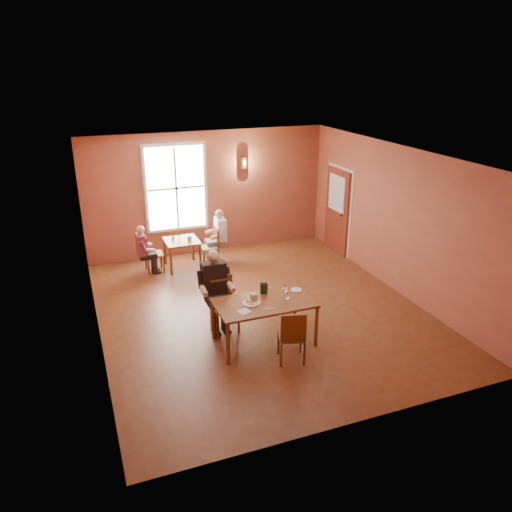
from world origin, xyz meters
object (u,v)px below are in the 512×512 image
object	(u,v)px
chair_empty	(291,335)
chair_diner_maroon	(154,253)
chair_diner_main	(224,305)
second_table	(182,254)
diner_maroon	(152,249)
diner_main	(225,295)
diner_white	(210,239)
chair_diner_white	(209,246)
main_table	(264,322)

from	to	relation	value
chair_empty	chair_diner_maroon	distance (m)	4.65
chair_diner_main	chair_empty	bearing A→B (deg)	118.44
chair_diner_main	chair_diner_maroon	bearing A→B (deg)	-77.42
second_table	chair_diner_maroon	xyz separation A→B (m)	(-0.65, 0.00, 0.10)
chair_diner_main	diner_maroon	xyz separation A→B (m)	(-0.73, 3.12, 0.06)
chair_diner_main	chair_empty	xyz separation A→B (m)	(0.71, -1.31, -0.03)
second_table	diner_maroon	bearing A→B (deg)	180.00
diner_main	chair_empty	bearing A→B (deg)	119.00
diner_maroon	chair_diner_main	bearing A→B (deg)	13.11
chair_diner_main	chair_diner_maroon	xyz separation A→B (m)	(-0.70, 3.12, -0.05)
chair_diner_main	diner_main	distance (m)	0.21
diner_main	diner_white	world-z (taller)	diner_main
second_table	chair_diner_white	bearing A→B (deg)	0.00
main_table	chair_diner_main	world-z (taller)	chair_diner_main
main_table	second_table	bearing A→B (deg)	98.25
chair_diner_main	chair_diner_white	bearing A→B (deg)	-100.96
chair_diner_main	diner_white	size ratio (longest dim) A/B	0.80
diner_white	diner_main	bearing A→B (deg)	168.61
diner_maroon	diner_white	bearing A→B (deg)	90.00
chair_diner_main	diner_maroon	bearing A→B (deg)	-76.89
main_table	diner_main	distance (m)	0.86
main_table	diner_white	world-z (taller)	diner_white
main_table	diner_main	size ratio (longest dim) A/B	1.17
diner_main	main_table	bearing A→B (deg)	128.88
main_table	chair_diner_white	world-z (taller)	chair_diner_white
second_table	chair_diner_maroon	world-z (taller)	chair_diner_maroon
second_table	diner_main	bearing A→B (deg)	-89.16
main_table	chair_diner_main	size ratio (longest dim) A/B	1.67
main_table	chair_diner_white	size ratio (longest dim) A/B	1.89
second_table	diner_maroon	world-z (taller)	diner_maroon
diner_main	diner_maroon	bearing A→B (deg)	-77.01
chair_diner_white	chair_diner_main	bearing A→B (deg)	169.04
second_table	diner_maroon	distance (m)	0.71
chair_diner_white	diner_white	xyz separation A→B (m)	(0.03, 0.00, 0.18)
chair_diner_main	second_table	world-z (taller)	chair_diner_main
second_table	chair_empty	bearing A→B (deg)	-80.32
chair_empty	second_table	world-z (taller)	chair_empty
main_table	chair_empty	distance (m)	0.70
main_table	diner_main	bearing A→B (deg)	128.88
chair_diner_maroon	diner_maroon	size ratio (longest dim) A/B	0.79
second_table	chair_diner_maroon	size ratio (longest dim) A/B	0.87
diner_main	chair_diner_white	world-z (taller)	diner_main
diner_maroon	second_table	bearing A→B (deg)	90.00
main_table	diner_white	bearing A→B (deg)	87.96
chair_empty	chair_diner_white	size ratio (longest dim) A/B	1.05
second_table	diner_maroon	size ratio (longest dim) A/B	0.68
diner_maroon	main_table	bearing A→B (deg)	18.02
chair_empty	chair_diner_main	bearing A→B (deg)	134.90
chair_empty	second_table	size ratio (longest dim) A/B	1.20
main_table	diner_maroon	size ratio (longest dim) A/B	1.48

